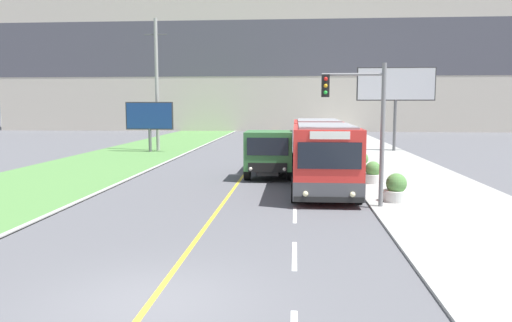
{
  "coord_description": "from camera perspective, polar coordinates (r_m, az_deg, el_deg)",
  "views": [
    {
      "loc": [
        2.74,
        -9.01,
        3.77
      ],
      "look_at": [
        1.1,
        11.76,
        1.4
      ],
      "focal_mm": 35.0,
      "sensor_mm": 36.0,
      "label": 1
    }
  ],
  "objects": [
    {
      "name": "planter_round_third",
      "position": [
        28.5,
        12.01,
        -0.18
      ],
      "size": [
        0.9,
        0.9,
        1.02
      ],
      "color": "silver",
      "rests_on": "sidewalk_right"
    },
    {
      "name": "planter_round_far",
      "position": [
        32.89,
        10.94,
        0.75
      ],
      "size": [
        0.99,
        0.99,
        1.07
      ],
      "color": "silver",
      "rests_on": "sidewalk_right"
    },
    {
      "name": "car_distant",
      "position": [
        43.81,
        2.89,
        2.45
      ],
      "size": [
        1.8,
        4.3,
        1.45
      ],
      "color": "silver",
      "rests_on": "ground_plane"
    },
    {
      "name": "traffic_light_mast",
      "position": [
        18.33,
        12.16,
        5.05
      ],
      "size": [
        2.28,
        0.32,
        5.23
      ],
      "color": "slate",
      "rests_on": "ground_plane"
    },
    {
      "name": "city_bus",
      "position": [
        24.1,
        7.4,
        1.03
      ],
      "size": [
        2.72,
        12.57,
        2.94
      ],
      "color": "red",
      "rests_on": "ground_plane"
    },
    {
      "name": "billboard_small",
      "position": [
        40.34,
        -12.08,
        4.92
      ],
      "size": [
        3.78,
        0.24,
        3.96
      ],
      "color": "#59595B",
      "rests_on": "ground_plane"
    },
    {
      "name": "dump_truck",
      "position": [
        25.83,
        1.59,
        0.88
      ],
      "size": [
        2.44,
        6.38,
        2.43
      ],
      "color": "black",
      "rests_on": "ground_plane"
    },
    {
      "name": "planter_round_near",
      "position": [
        19.81,
        15.73,
        -3.11
      ],
      "size": [
        0.98,
        0.98,
        1.08
      ],
      "color": "silver",
      "rests_on": "sidewalk_right"
    },
    {
      "name": "utility_pole_far",
      "position": [
        41.32,
        -11.27,
        8.54
      ],
      "size": [
        1.8,
        0.28,
        10.56
      ],
      "color": "#9E9E99",
      "rests_on": "ground_plane"
    },
    {
      "name": "lane_marking_centre",
      "position": [
        11.77,
        -7.62,
        -12.24
      ],
      "size": [
        2.88,
        140.0,
        0.01
      ],
      "color": "gold",
      "rests_on": "ground_plane"
    },
    {
      "name": "apartment_block_background",
      "position": [
        73.9,
        2.43,
        12.03
      ],
      "size": [
        80.0,
        8.04,
        21.81
      ],
      "color": "beige",
      "rests_on": "ground_plane"
    },
    {
      "name": "billboard_large",
      "position": [
        41.31,
        15.7,
        8.18
      ],
      "size": [
        6.11,
        0.24,
        6.68
      ],
      "color": "#59595B",
      "rests_on": "ground_plane"
    },
    {
      "name": "planter_round_second",
      "position": [
        24.11,
        13.21,
        -1.4
      ],
      "size": [
        0.91,
        0.91,
        1.03
      ],
      "color": "silver",
      "rests_on": "sidewalk_right"
    },
    {
      "name": "ground_plane",
      "position": [
        10.14,
        -11.95,
        -15.48
      ],
      "size": [
        300.0,
        300.0,
        0.0
      ],
      "primitive_type": "plane",
      "color": "#56565B"
    }
  ]
}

